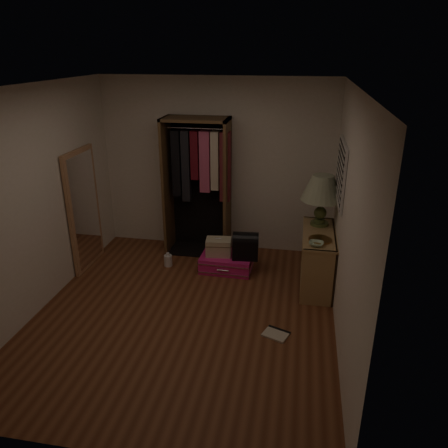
{
  "coord_description": "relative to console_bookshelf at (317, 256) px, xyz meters",
  "views": [
    {
      "loc": [
        1.25,
        -4.29,
        2.96
      ],
      "look_at": [
        0.3,
        0.95,
        0.8
      ],
      "focal_mm": 35.0,
      "sensor_mm": 36.0,
      "label": 1
    }
  ],
  "objects": [
    {
      "name": "console_bookshelf",
      "position": [
        0.0,
        0.0,
        0.0
      ],
      "size": [
        0.42,
        1.12,
        0.75
      ],
      "color": "#A68050",
      "rests_on": "ground"
    },
    {
      "name": "room_walls",
      "position": [
        -1.46,
        -0.99,
        1.1
      ],
      "size": [
        3.52,
        4.02,
        2.6
      ],
      "color": "silver",
      "rests_on": "ground"
    },
    {
      "name": "train_case",
      "position": [
        -1.36,
        0.16,
        -0.05
      ],
      "size": [
        0.38,
        0.29,
        0.26
      ],
      "rotation": [
        0.0,
        0.0,
        0.11
      ],
      "color": "#BAAF8E",
      "rests_on": "pink_suitcase"
    },
    {
      "name": "ground",
      "position": [
        -1.54,
        -1.03,
        -0.4
      ],
      "size": [
        4.0,
        4.0,
        0.0
      ],
      "primitive_type": "plane",
      "color": "brown",
      "rests_on": "ground"
    },
    {
      "name": "brass_tray",
      "position": [
        0.0,
        -0.27,
        0.36
      ],
      "size": [
        0.33,
        0.33,
        0.02
      ],
      "rotation": [
        0.0,
        0.0,
        -0.16
      ],
      "color": "#B07C43",
      "rests_on": "console_bookshelf"
    },
    {
      "name": "white_jug",
      "position": [
        -2.1,
        0.12,
        -0.31
      ],
      "size": [
        0.14,
        0.14,
        0.2
      ],
      "rotation": [
        0.0,
        0.0,
        -0.18
      ],
      "color": "silver",
      "rests_on": "ground"
    },
    {
      "name": "table_lamp",
      "position": [
        0.0,
        0.24,
        0.85
      ],
      "size": [
        0.6,
        0.6,
        0.68
      ],
      "rotation": [
        0.0,
        0.0,
        -0.11
      ],
      "color": "#435328",
      "rests_on": "console_bookshelf"
    },
    {
      "name": "pink_suitcase",
      "position": [
        -1.24,
        0.18,
        -0.29
      ],
      "size": [
        0.75,
        0.55,
        0.23
      ],
      "rotation": [
        0.0,
        0.0,
        -0.03
      ],
      "color": "#DA1A75",
      "rests_on": "ground"
    },
    {
      "name": "floor_mirror",
      "position": [
        -3.24,
        -0.03,
        0.45
      ],
      "size": [
        0.06,
        0.8,
        1.7
      ],
      "color": "#B17D56",
      "rests_on": "ground"
    },
    {
      "name": "open_wardrobe",
      "position": [
        -1.75,
        0.74,
        0.81
      ],
      "size": [
        0.98,
        0.5,
        2.05
      ],
      "color": "brown",
      "rests_on": "ground"
    },
    {
      "name": "ceramic_bowl",
      "position": [
        -0.05,
        -0.44,
        0.37
      ],
      "size": [
        0.2,
        0.2,
        0.04
      ],
      "primitive_type": "imported",
      "rotation": [
        0.0,
        0.0,
        -0.12
      ],
      "color": "#A8C5A4",
      "rests_on": "console_bookshelf"
    },
    {
      "name": "black_bag",
      "position": [
        -0.97,
        0.13,
        0.02
      ],
      "size": [
        0.37,
        0.26,
        0.39
      ],
      "rotation": [
        0.0,
        0.0,
        0.08
      ],
      "color": "black",
      "rests_on": "pink_suitcase"
    },
    {
      "name": "floor_book",
      "position": [
        -0.43,
        -1.25,
        -0.39
      ],
      "size": [
        0.32,
        0.29,
        0.02
      ],
      "rotation": [
        0.0,
        0.0,
        -0.37
      ],
      "color": "beige",
      "rests_on": "ground"
    }
  ]
}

